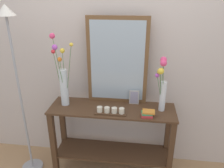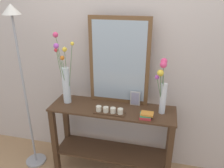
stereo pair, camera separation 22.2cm
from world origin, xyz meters
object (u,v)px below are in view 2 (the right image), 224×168
at_px(floor_lamp, 20,65).
at_px(console_table, 112,133).
at_px(picture_frame_small, 135,98).
at_px(candle_tray, 109,111).
at_px(vase_right, 163,86).
at_px(tall_vase_left, 65,78).
at_px(mirror_leaning, 119,62).
at_px(book_stack, 146,115).

bearing_deg(floor_lamp, console_table, 5.74).
bearing_deg(picture_frame_small, floor_lamp, -169.36).
bearing_deg(candle_tray, floor_lamp, 179.00).
height_order(vase_right, picture_frame_small, vase_right).
xyz_separation_m(tall_vase_left, floor_lamp, (-0.44, -0.11, 0.15)).
bearing_deg(console_table, vase_right, 1.74).
height_order(candle_tray, picture_frame_small, picture_frame_small).
bearing_deg(vase_right, floor_lamp, -175.62).
height_order(mirror_leaning, candle_tray, mirror_leaning).
bearing_deg(mirror_leaning, floor_lamp, -165.10).
xyz_separation_m(vase_right, floor_lamp, (-1.45, -0.11, 0.13)).
height_order(tall_vase_left, floor_lamp, floor_lamp).
relative_size(vase_right, picture_frame_small, 3.58).
relative_size(tall_vase_left, book_stack, 5.69).
height_order(vase_right, book_stack, vase_right).
bearing_deg(tall_vase_left, book_stack, -8.92).
xyz_separation_m(candle_tray, floor_lamp, (-0.95, 0.02, 0.40)).
height_order(console_table, candle_tray, candle_tray).
bearing_deg(mirror_leaning, candle_tray, -96.70).
xyz_separation_m(console_table, tall_vase_left, (-0.52, 0.02, 0.59)).
distance_m(vase_right, book_stack, 0.33).
bearing_deg(floor_lamp, mirror_leaning, 14.90).
bearing_deg(book_stack, picture_frame_small, 119.81).
bearing_deg(tall_vase_left, vase_right, -0.14).
distance_m(candle_tray, picture_frame_small, 0.33).
height_order(picture_frame_small, book_stack, picture_frame_small).
bearing_deg(console_table, tall_vase_left, 178.06).
xyz_separation_m(vase_right, candle_tray, (-0.49, -0.13, -0.27)).
distance_m(mirror_leaning, tall_vase_left, 0.60).
distance_m(console_table, mirror_leaning, 0.79).
relative_size(mirror_leaning, candle_tray, 2.90).
relative_size(book_stack, floor_lamp, 0.07).
distance_m(mirror_leaning, book_stack, 0.61).
distance_m(picture_frame_small, floor_lamp, 1.25).
distance_m(tall_vase_left, candle_tray, 0.59).
relative_size(vase_right, candle_tray, 1.79).
relative_size(console_table, floor_lamp, 0.71).
bearing_deg(vase_right, book_stack, -133.72).
bearing_deg(mirror_leaning, tall_vase_left, -164.84).
xyz_separation_m(tall_vase_left, picture_frame_small, (0.74, 0.11, -0.20)).
xyz_separation_m(tall_vase_left, book_stack, (0.88, -0.14, -0.25)).
xyz_separation_m(mirror_leaning, picture_frame_small, (0.19, -0.04, -0.38)).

